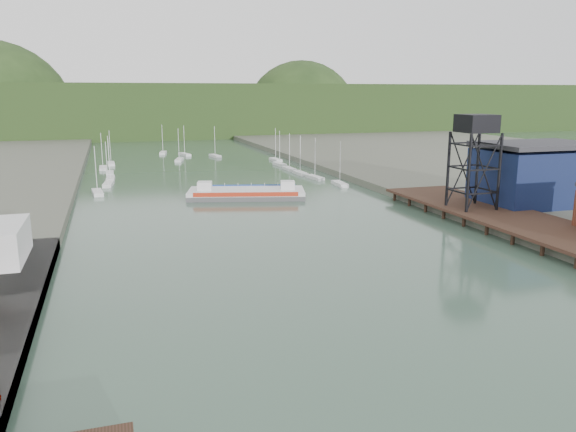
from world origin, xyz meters
TOP-DOWN VIEW (x-y plane):
  - east_pier at (37.00, 45.00)m, footprint 14.00×70.00m
  - lift_tower at (35.00, 58.00)m, footprint 6.50×6.50m
  - blue_shed at (50.00, 60.00)m, footprint 20.50×14.50m
  - marina_sailboats at (0.08, 138.46)m, footprint 57.71×92.65m
  - distant_hills at (-3.98, 301.35)m, footprint 500.00×120.00m
  - chain_ferry at (2.59, 90.25)m, footprint 25.88×15.51m

SIDE VIEW (x-z plane):
  - marina_sailboats at x=0.08m, z-range -0.10..0.80m
  - chain_ferry at x=2.59m, z-range -0.74..2.74m
  - east_pier at x=37.00m, z-range 0.67..3.12m
  - blue_shed at x=50.00m, z-range 1.41..12.71m
  - distant_hills at x=-3.98m, z-range -29.62..50.38m
  - lift_tower at x=35.00m, z-range 7.65..23.65m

